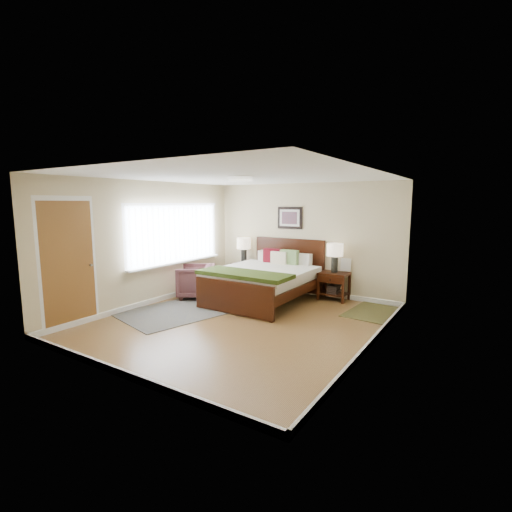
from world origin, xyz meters
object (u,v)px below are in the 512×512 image
object	(u,v)px
lamp_right	(335,252)
nightstand_right	(334,283)
bed	(265,275)
armchair	(196,281)
lamp_left	(244,246)
rug_persian	(180,311)
nightstand_left	(244,268)

from	to	relation	value
lamp_right	nightstand_right	bearing A→B (deg)	-90.00
bed	armchair	bearing A→B (deg)	-159.88
lamp_left	rug_persian	size ratio (longest dim) A/B	0.28
nightstand_right	lamp_right	size ratio (longest dim) A/B	0.99
nightstand_left	nightstand_right	distance (m)	2.33
nightstand_right	armchair	xyz separation A→B (m)	(-2.63, -1.41, -0.00)
nightstand_left	lamp_left	distance (m)	0.55
nightstand_right	armchair	distance (m)	2.99
nightstand_left	lamp_left	size ratio (longest dim) A/B	0.98
nightstand_left	lamp_left	bearing A→B (deg)	90.00
nightstand_right	rug_persian	size ratio (longest dim) A/B	0.28
bed	armchair	distance (m)	1.56
nightstand_left	bed	bearing A→B (deg)	-37.29
lamp_right	rug_persian	xyz separation A→B (m)	(-2.18, -2.39, -1.02)
nightstand_left	rug_persian	size ratio (longest dim) A/B	0.28
lamp_left	lamp_right	bearing A→B (deg)	0.00
nightstand_right	lamp_right	world-z (taller)	lamp_right
lamp_right	nightstand_left	bearing A→B (deg)	-179.48
nightstand_left	nightstand_right	bearing A→B (deg)	0.20
nightstand_right	nightstand_left	bearing A→B (deg)	-179.80
lamp_left	rug_persian	world-z (taller)	lamp_left
lamp_left	lamp_right	world-z (taller)	lamp_right
lamp_right	rug_persian	size ratio (longest dim) A/B	0.28
lamp_right	armchair	bearing A→B (deg)	-151.58
rug_persian	lamp_right	bearing A→B (deg)	61.58
rug_persian	lamp_left	bearing A→B (deg)	107.47
nightstand_right	lamp_left	bearing A→B (deg)	179.68
bed	rug_persian	xyz separation A→B (m)	(-1.00, -1.50, -0.56)
rug_persian	nightstand_right	bearing A→B (deg)	61.43
bed	armchair	world-z (taller)	bed
bed	lamp_right	bearing A→B (deg)	37.06
bed	lamp_right	distance (m)	1.55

